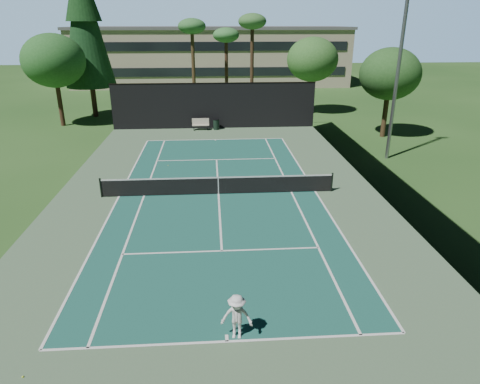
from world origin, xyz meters
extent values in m
plane|color=#28521F|center=(0.00, 0.00, 0.00)|extent=(160.00, 160.00, 0.00)
cube|color=#51714F|center=(0.00, 0.00, 0.01)|extent=(18.00, 32.00, 0.01)
cube|color=#1B584C|center=(0.00, 0.00, 0.01)|extent=(10.97, 23.77, 0.01)
cube|color=white|center=(0.00, -11.88, 0.02)|extent=(10.97, 0.10, 0.01)
cube|color=white|center=(0.00, 11.88, 0.02)|extent=(10.97, 0.10, 0.01)
cube|color=white|center=(0.00, -6.40, 0.02)|extent=(8.23, 0.10, 0.01)
cube|color=white|center=(0.00, 6.40, 0.02)|extent=(8.23, 0.10, 0.01)
cube|color=white|center=(-5.49, 0.00, 0.02)|extent=(0.10, 23.77, 0.01)
cube|color=white|center=(5.49, 0.00, 0.02)|extent=(0.10, 23.77, 0.01)
cube|color=white|center=(-4.12, 0.00, 0.02)|extent=(0.10, 23.77, 0.01)
cube|color=white|center=(4.12, 0.00, 0.02)|extent=(0.10, 23.77, 0.01)
cube|color=white|center=(0.00, 0.00, 0.02)|extent=(0.10, 12.80, 0.01)
cube|color=white|center=(0.00, -11.73, 0.02)|extent=(0.10, 0.30, 0.01)
cube|color=white|center=(0.00, 11.73, 0.02)|extent=(0.10, 0.30, 0.01)
cylinder|color=black|center=(-6.40, 0.00, 0.55)|extent=(0.10, 0.10, 1.10)
cylinder|color=black|center=(6.40, 0.00, 0.55)|extent=(0.10, 0.10, 1.10)
cube|color=black|center=(0.00, 0.00, 0.50)|extent=(12.80, 0.02, 0.92)
cube|color=white|center=(0.00, 0.00, 0.98)|extent=(12.80, 0.04, 0.07)
cube|color=white|center=(0.00, 0.00, 0.50)|extent=(0.05, 0.03, 0.92)
cube|color=black|center=(0.00, 16.00, 2.00)|extent=(18.00, 0.04, 4.00)
cube|color=black|center=(9.00, 0.00, 2.00)|extent=(0.04, 32.00, 4.00)
cube|color=black|center=(-9.00, 0.00, 2.00)|extent=(0.04, 32.00, 4.00)
cube|color=black|center=(0.00, 16.00, 4.00)|extent=(18.00, 0.06, 0.06)
imported|color=white|center=(0.31, -11.68, 0.75)|extent=(1.04, 0.71, 1.49)
sphere|color=#D8F537|center=(-5.57, -12.89, 0.03)|extent=(0.06, 0.06, 0.06)
sphere|color=#D8F237|center=(-0.97, 2.14, 0.03)|extent=(0.07, 0.07, 0.07)
sphere|color=#AFCC2E|center=(0.85, 1.98, 0.03)|extent=(0.07, 0.07, 0.07)
sphere|color=#B9CF2F|center=(-3.26, 5.28, 0.03)|extent=(0.06, 0.06, 0.06)
cube|color=#B8B099|center=(-1.25, 15.28, 0.45)|extent=(1.50, 0.45, 0.05)
cube|color=beige|center=(-1.25, 15.48, 0.75)|extent=(1.50, 0.06, 0.55)
cube|color=black|center=(-1.85, 15.28, 0.21)|extent=(0.06, 0.40, 0.42)
cube|color=black|center=(-0.65, 15.28, 0.21)|extent=(0.06, 0.40, 0.42)
cylinder|color=black|center=(0.13, 15.43, 0.45)|extent=(0.52, 0.52, 0.90)
cylinder|color=black|center=(0.13, 15.43, 0.92)|extent=(0.56, 0.56, 0.05)
cylinder|color=#462D1E|center=(-12.00, 22.00, 1.80)|extent=(0.50, 0.50, 3.60)
cone|color=#133517|center=(-12.00, 22.00, 9.00)|extent=(4.80, 4.80, 12.00)
cylinder|color=#4B3720|center=(-2.00, 24.00, 4.28)|extent=(0.36, 0.36, 8.55)
ellipsoid|color=#306C31|center=(-2.00, 24.00, 8.55)|extent=(2.80, 2.80, 1.54)
cylinder|color=#442B1D|center=(1.50, 26.00, 3.83)|extent=(0.36, 0.36, 7.65)
ellipsoid|color=#316E33|center=(1.50, 26.00, 7.65)|extent=(2.80, 2.80, 1.54)
cylinder|color=#422D1C|center=(4.00, 23.00, 4.50)|extent=(0.36, 0.36, 9.00)
ellipsoid|color=#35692F|center=(4.00, 23.00, 9.00)|extent=(2.80, 2.80, 1.54)
cylinder|color=#4E3121|center=(10.00, 22.00, 1.76)|extent=(0.40, 0.40, 3.52)
ellipsoid|color=#306326|center=(10.00, 22.00, 5.44)|extent=(5.12, 5.12, 4.35)
cylinder|color=#4A3520|center=(14.00, 12.00, 1.65)|extent=(0.40, 0.40, 3.30)
ellipsoid|color=#25501F|center=(14.00, 12.00, 5.10)|extent=(4.80, 4.80, 4.08)
cylinder|color=#4A2E1F|center=(-14.00, 18.00, 1.87)|extent=(0.40, 0.40, 3.74)
ellipsoid|color=#245D24|center=(-14.00, 18.00, 5.78)|extent=(5.44, 5.44, 4.62)
cube|color=#B4A68C|center=(0.00, 46.00, 4.00)|extent=(40.00, 12.00, 8.00)
cube|color=#59595B|center=(0.00, 46.00, 8.10)|extent=(40.50, 12.50, 0.40)
cube|color=black|center=(0.00, 39.95, 2.40)|extent=(38.00, 0.15, 1.20)
cube|color=black|center=(0.00, 39.95, 5.80)|extent=(38.00, 0.15, 1.20)
cylinder|color=gray|center=(12.00, 6.00, 6.00)|extent=(0.24, 0.24, 12.00)
camera|label=1|loc=(-0.31, -22.15, 8.96)|focal=32.00mm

